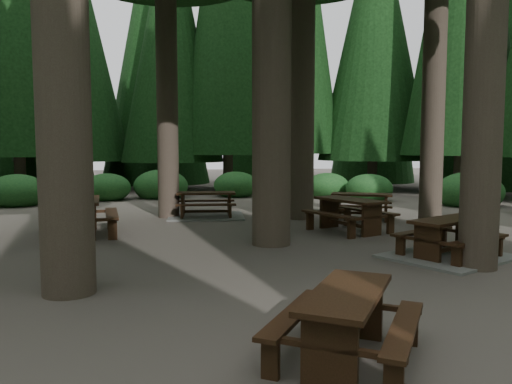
{
  "coord_description": "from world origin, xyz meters",
  "views": [
    {
      "loc": [
        -1.21,
        -10.46,
        2.11
      ],
      "look_at": [
        0.58,
        0.93,
        1.1
      ],
      "focal_mm": 35.0,
      "sensor_mm": 36.0,
      "label": 1
    }
  ],
  "objects": [
    {
      "name": "picnic_table_e",
      "position": [
        0.42,
        -5.85,
        0.47
      ],
      "size": [
        1.99,
        2.1,
        0.71
      ],
      "rotation": [
        0.0,
        0.0,
        1.02
      ],
      "color": "black",
      "rests_on": "ground"
    },
    {
      "name": "shrub_ring",
      "position": [
        0.7,
        0.75,
        0.4
      ],
      "size": [
        23.86,
        24.64,
        1.49
      ],
      "color": "#1C5323",
      "rests_on": "ground"
    },
    {
      "name": "picnic_table_d",
      "position": [
        4.22,
        3.72,
        0.51
      ],
      "size": [
        2.18,
        2.01,
        0.76
      ],
      "rotation": [
        0.0,
        0.0,
        -0.41
      ],
      "color": "black",
      "rests_on": "ground"
    },
    {
      "name": "picnic_table_b",
      "position": [
        -3.51,
        2.03,
        0.59
      ],
      "size": [
        1.92,
        2.26,
        0.89
      ],
      "rotation": [
        0.0,
        0.0,
        1.71
      ],
      "color": "black",
      "rests_on": "ground"
    },
    {
      "name": "picnic_table_a",
      "position": [
        3.94,
        -1.66,
        0.26
      ],
      "size": [
        2.88,
        2.72,
        0.77
      ],
      "rotation": [
        0.0,
        0.0,
        0.5
      ],
      "color": "gray",
      "rests_on": "ground"
    },
    {
      "name": "ground",
      "position": [
        0.0,
        0.0,
        0.0
      ],
      "size": [
        80.0,
        80.0,
        0.0
      ],
      "primitive_type": "plane",
      "color": "#564F46",
      "rests_on": "ground"
    },
    {
      "name": "picnic_table_f",
      "position": [
        3.07,
        1.56,
        0.56
      ],
      "size": [
        2.21,
        2.4,
        0.84
      ],
      "rotation": [
        0.0,
        0.0,
        -1.16
      ],
      "color": "black",
      "rests_on": "ground"
    },
    {
      "name": "picnic_table_c",
      "position": [
        -0.36,
        4.84,
        0.26
      ],
      "size": [
        2.39,
        2.02,
        0.77
      ],
      "rotation": [
        0.0,
        0.0,
        -0.06
      ],
      "color": "gray",
      "rests_on": "ground"
    }
  ]
}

